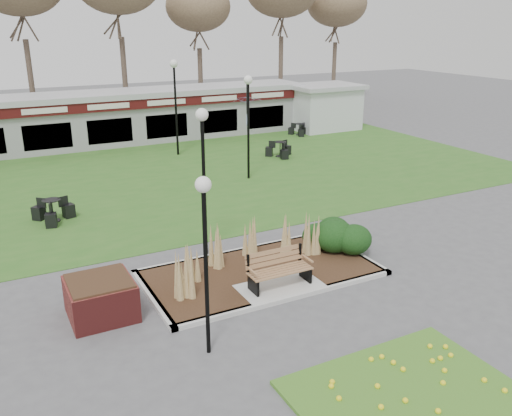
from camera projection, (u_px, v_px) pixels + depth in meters
name	position (u px, v px, depth m)	size (l,w,h in m)	color
ground	(283.00, 293.00, 14.02)	(100.00, 100.00, 0.00)	#515154
lawn	(147.00, 178.00, 24.06)	(34.00, 16.00, 0.02)	#2E621F
flower_bed	(406.00, 393.00, 10.14)	(4.20, 3.00, 0.16)	#477621
planting_bed	(298.00, 252.00, 15.58)	(6.75, 3.40, 1.27)	#372316
park_bench	(278.00, 268.00, 14.03)	(1.70, 0.66, 0.93)	#9A7245
brick_planter	(101.00, 298.00, 12.78)	(1.50, 1.50, 0.95)	maroon
food_pavilion	(103.00, 118.00, 30.24)	(24.60, 3.40, 2.90)	gray
service_hut	(324.00, 106.00, 34.50)	(4.40, 3.40, 2.83)	silver
lamp_post_near_left	(205.00, 228.00, 10.59)	(0.32, 0.32, 3.88)	black
lamp_post_near_right	(203.00, 150.00, 15.29)	(0.36, 0.36, 4.38)	black
lamp_post_mid_right	(175.00, 86.00, 27.11)	(0.40, 0.40, 4.83)	black
lamp_post_far_right	(248.00, 105.00, 22.99)	(0.37, 0.37, 4.48)	black
bistro_set_a	(53.00, 214.00, 18.86)	(1.44, 1.43, 0.79)	black
bistro_set_c	(280.00, 152.00, 27.77)	(1.45, 1.35, 0.78)	black
bistro_set_d	(299.00, 131.00, 33.00)	(1.23, 1.28, 0.69)	black
patio_umbrella	(247.00, 111.00, 32.06)	(2.26, 2.29, 2.47)	black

